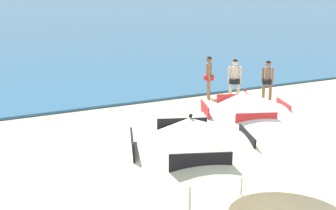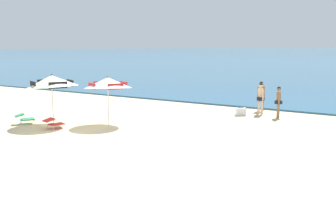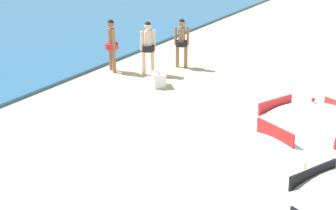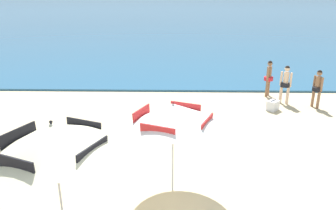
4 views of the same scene
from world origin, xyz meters
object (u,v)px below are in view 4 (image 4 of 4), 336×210
at_px(beach_umbrella_striped_second, 173,114).
at_px(cooler_box, 273,105).
at_px(beach_umbrella_striped_main, 53,138).
at_px(person_standing_near_shore, 286,82).
at_px(person_standing_beside, 269,76).
at_px(person_wading_in, 318,86).

height_order(beach_umbrella_striped_second, cooler_box, beach_umbrella_striped_second).
height_order(beach_umbrella_striped_main, beach_umbrella_striped_second, beach_umbrella_striped_main).
bearing_deg(person_standing_near_shore, cooler_box, -128.99).
bearing_deg(beach_umbrella_striped_main, person_standing_beside, 54.76).
bearing_deg(person_standing_beside, beach_umbrella_striped_second, -119.36).
distance_m(beach_umbrella_striped_main, cooler_box, 9.58).
distance_m(beach_umbrella_striped_main, beach_umbrella_striped_second, 2.55).
bearing_deg(person_wading_in, beach_umbrella_striped_main, -136.68).
distance_m(beach_umbrella_striped_second, person_standing_beside, 8.87).
bearing_deg(cooler_box, person_wading_in, 11.65).
bearing_deg(person_wading_in, person_standing_beside, 134.22).
relative_size(person_wading_in, cooler_box, 2.64).
distance_m(person_standing_near_shore, person_standing_beside, 1.16).
relative_size(beach_umbrella_striped_main, person_wading_in, 1.62).
distance_m(beach_umbrella_striped_main, person_standing_beside, 11.20).
relative_size(beach_umbrella_striped_second, person_wading_in, 1.96).
xyz_separation_m(person_wading_in, cooler_box, (-1.85, -0.38, -0.71)).
height_order(person_standing_near_shore, person_standing_beside, person_standing_near_shore).
distance_m(person_wading_in, cooler_box, 2.02).
height_order(beach_umbrella_striped_main, person_standing_near_shore, beach_umbrella_striped_main).
relative_size(beach_umbrella_striped_main, cooler_box, 4.29).
bearing_deg(person_standing_beside, beach_umbrella_striped_main, -125.24).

